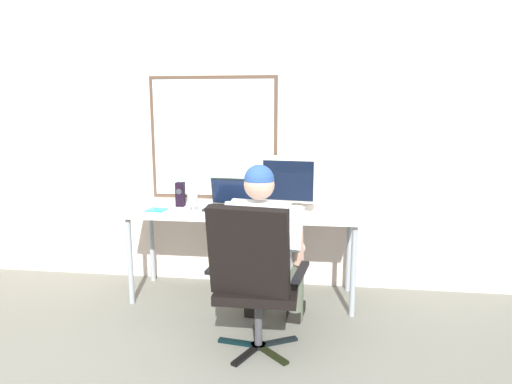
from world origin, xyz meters
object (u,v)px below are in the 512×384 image
Objects in this scene: crt_monitor at (290,180)px; wine_glass at (193,199)px; desk_speaker at (180,194)px; office_chair at (254,274)px; desk at (243,218)px; laptop at (229,200)px; cd_case at (157,210)px; person_seated at (264,249)px.

crt_monitor is 2.94× the size of wine_glass.
wine_glass is 0.77× the size of desk_speaker.
desk is at bearing 103.26° from office_chair.
wine_glass is (-0.58, 0.77, 0.29)m from office_chair.
laptop is 2.35× the size of cd_case.
desk is 0.67m from person_seated.
office_chair is 6.46× the size of wine_glass.
office_chair is 1.04m from crt_monitor.
desk is at bearing -9.61° from desk_speaker.
crt_monitor is at bearing 12.77° from wine_glass.
office_chair reaches higher than desk_speaker.
crt_monitor reaches higher than office_chair.
cd_case is (-0.92, 0.54, 0.11)m from person_seated.
crt_monitor is 1.21× the size of laptop.
office_chair is at bearing -76.74° from desk.
person_seated is (0.24, -0.63, -0.04)m from desk.
crt_monitor reaches higher than cd_case.
person_seated is at bearing -62.73° from laptop.
wine_glass is (-0.38, -0.11, 0.17)m from desk.
laptop is 0.58m from cd_case.
desk is 1.54× the size of person_seated.
desk_speaker reaches higher than wine_glass.
crt_monitor is (0.37, 0.06, 0.31)m from desk.
desk is 0.43m from wine_glass.
cd_case is (-1.05, -0.15, -0.24)m from crt_monitor.
desk_speaker is at bearing 170.39° from desk.
wine_glass is at bearing 127.16° from office_chair.
wine_glass is at bearing -142.25° from laptop.
crt_monitor is 0.77m from wine_glass.
wine_glass is (-0.62, 0.51, 0.21)m from person_seated.
wine_glass is at bearing -4.07° from cd_case.
wine_glass is at bearing -51.73° from desk_speaker.
desk_speaker is (-0.16, 0.20, -0.01)m from wine_glass.
desk is at bearing 110.96° from person_seated.
office_chair is at bearing -97.17° from person_seated.
wine_glass is 0.32m from cd_case.
cd_case is (-0.89, 0.79, 0.19)m from office_chair.
office_chair is at bearing -99.61° from crt_monitor.
person_seated is 1.07m from cd_case.
laptop is 1.87× the size of desk_speaker.
desk_speaker is (-0.74, 0.97, 0.28)m from office_chair.
desk is 4.93× the size of laptop.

